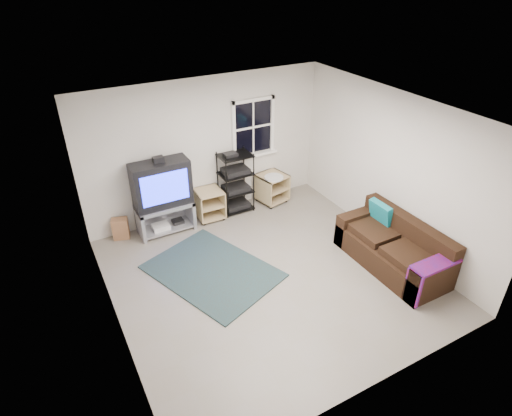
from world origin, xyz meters
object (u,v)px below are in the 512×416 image
tv_unit (162,191)px  side_table_right (271,186)px  side_table_left (209,203)px  av_rack (236,186)px  sofa (394,249)px

tv_unit → side_table_right: bearing=0.2°
side_table_left → side_table_right: size_ratio=0.93×
av_rack → side_table_left: size_ratio=2.09×
side_table_right → sofa: sofa is taller
tv_unit → side_table_left: 0.99m
tv_unit → av_rack: (1.44, 0.03, -0.27)m
tv_unit → sofa: size_ratio=0.77×
side_table_left → side_table_right: 1.35m
tv_unit → sofa: 4.00m
side_table_left → side_table_right: side_table_right is taller
av_rack → sofa: 3.12m
sofa → tv_unit: bearing=136.5°
tv_unit → av_rack: size_ratio=1.20×
sofa → side_table_right: bearing=103.7°
side_table_right → av_rack: bearing=178.5°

